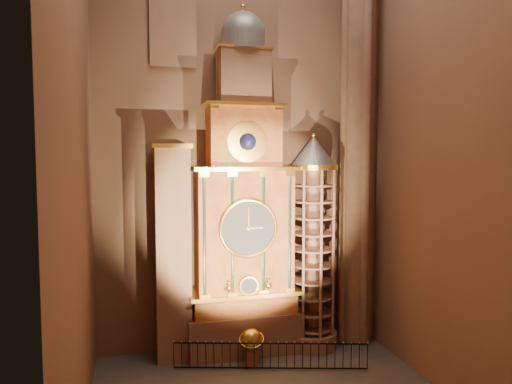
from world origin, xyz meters
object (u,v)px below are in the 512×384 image
object	(u,v)px
astronomical_clock	(244,217)
portrait_tower	(173,252)
stair_turret	(313,244)
iron_railing	(270,356)
celestial_globe	(252,343)

from	to	relation	value
astronomical_clock	portrait_tower	bearing A→B (deg)	179.71
astronomical_clock	portrait_tower	distance (m)	3.73
stair_turret	iron_railing	bearing A→B (deg)	-143.88
astronomical_clock	portrait_tower	xyz separation A→B (m)	(-3.40, 0.02, -1.53)
astronomical_clock	iron_railing	bearing A→B (deg)	-73.23
astronomical_clock	stair_turret	distance (m)	3.78
stair_turret	celestial_globe	distance (m)	5.65
astronomical_clock	iron_railing	distance (m)	6.49
astronomical_clock	celestial_globe	bearing A→B (deg)	-89.43
portrait_tower	stair_turret	size ratio (longest dim) A/B	0.94
portrait_tower	iron_railing	xyz separation A→B (m)	(4.10, -2.33, -4.49)
portrait_tower	iron_railing	world-z (taller)	portrait_tower
portrait_tower	iron_railing	distance (m)	6.51
astronomical_clock	iron_railing	xyz separation A→B (m)	(0.70, -2.31, -6.02)
stair_turret	celestial_globe	world-z (taller)	stair_turret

